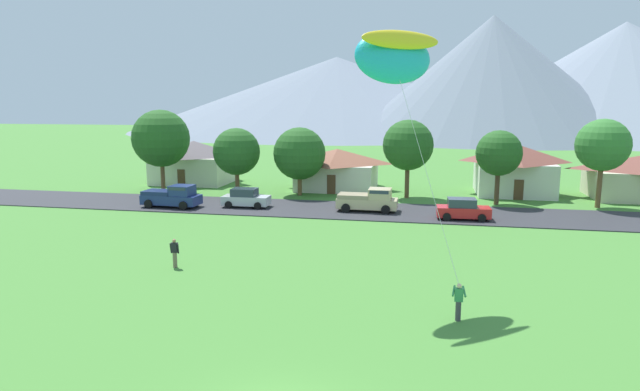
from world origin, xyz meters
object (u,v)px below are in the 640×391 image
(watcher_person, at_px, (175,253))
(kite_flyer_with_kite, at_px, (395,58))
(house_leftmost, at_px, (514,168))
(tree_left_of_center, at_px, (499,153))
(tree_right_of_center, at_px, (300,154))
(parked_car_silver_mid_west, at_px, (246,198))
(tree_near_left, at_px, (161,138))
(pickup_truck_navy_east_side, at_px, (173,196))
(parked_car_red_mid_east, at_px, (463,209))
(pickup_truck_sand_west_side, at_px, (369,200))
(tree_far_right, at_px, (603,145))
(house_left_center, at_px, (337,168))
(tree_center, at_px, (236,152))
(house_right_center, at_px, (194,161))
(tree_near_right, at_px, (408,145))

(watcher_person, bearing_deg, kite_flyer_with_kite, -5.68)
(house_leftmost, xyz_separation_m, watcher_person, (-22.80, -30.52, -1.82))
(tree_left_of_center, xyz_separation_m, tree_right_of_center, (-19.14, 1.38, -0.51))
(kite_flyer_with_kite, bearing_deg, parked_car_silver_mid_west, 126.80)
(tree_near_left, xyz_separation_m, pickup_truck_navy_east_side, (4.86, -7.56, -4.63))
(tree_right_of_center, xyz_separation_m, parked_car_red_mid_east, (15.66, -8.92, -3.40))
(pickup_truck_sand_west_side, bearing_deg, tree_near_left, 165.16)
(house_leftmost, height_order, tree_far_right, tree_far_right)
(pickup_truck_navy_east_side, bearing_deg, tree_left_of_center, 14.44)
(house_left_center, height_order, parked_car_silver_mid_west, house_left_center)
(tree_near_left, relative_size, watcher_person, 5.17)
(tree_center, height_order, watcher_person, tree_center)
(tree_near_left, relative_size, tree_left_of_center, 1.26)
(parked_car_red_mid_east, relative_size, watcher_person, 2.55)
(tree_right_of_center, relative_size, tree_far_right, 0.87)
(house_leftmost, xyz_separation_m, pickup_truck_navy_east_side, (-31.16, -14.02, -1.63))
(house_left_center, xyz_separation_m, kite_flyer_with_kite, (8.02, -31.59, 9.16))
(pickup_truck_navy_east_side, bearing_deg, house_leftmost, 24.22)
(tree_near_left, relative_size, tree_center, 1.27)
(house_leftmost, xyz_separation_m, house_right_center, (-35.80, 0.92, -0.13))
(tree_left_of_center, relative_size, tree_right_of_center, 0.99)
(house_right_center, distance_m, tree_near_left, 8.02)
(house_right_center, bearing_deg, tree_left_of_center, -12.69)
(house_left_center, bearing_deg, tree_right_of_center, -120.89)
(house_right_center, xyz_separation_m, parked_car_red_mid_east, (29.94, -15.06, -1.69))
(house_leftmost, height_order, watcher_person, house_leftmost)
(house_leftmost, xyz_separation_m, parked_car_red_mid_east, (-5.86, -14.14, -1.83))
(kite_flyer_with_kite, bearing_deg, parked_car_red_mid_east, 75.32)
(house_right_center, height_order, tree_near_right, tree_near_right)
(parked_car_silver_mid_west, xyz_separation_m, parked_car_red_mid_east, (18.87, -1.46, 0.00))
(house_left_center, relative_size, tree_near_right, 1.15)
(tree_near_right, distance_m, pickup_truck_sand_west_side, 9.30)
(parked_car_red_mid_east, distance_m, pickup_truck_navy_east_side, 25.30)
(tree_near_right, distance_m, parked_car_silver_mid_west, 16.76)
(parked_car_red_mid_east, xyz_separation_m, pickup_truck_navy_east_side, (-25.30, 0.13, 0.19))
(pickup_truck_navy_east_side, bearing_deg, tree_center, 67.89)
(tree_near_left, distance_m, tree_right_of_center, 14.62)
(house_right_center, distance_m, pickup_truck_navy_east_side, 15.71)
(house_leftmost, distance_m, pickup_truck_sand_west_side, 18.50)
(tree_left_of_center, xyz_separation_m, pickup_truck_navy_east_side, (-28.77, -7.41, -3.72))
(parked_car_red_mid_east, bearing_deg, tree_near_right, 116.96)
(kite_flyer_with_kite, bearing_deg, tree_left_of_center, 72.17)
(pickup_truck_navy_east_side, height_order, watcher_person, pickup_truck_navy_east_side)
(tree_center, xyz_separation_m, parked_car_silver_mid_west, (3.20, -6.61, -3.56))
(parked_car_silver_mid_west, xyz_separation_m, watcher_person, (1.93, -17.83, 0.01))
(tree_left_of_center, distance_m, watcher_person, 31.68)
(house_left_center, height_order, pickup_truck_sand_west_side, house_left_center)
(house_right_center, relative_size, pickup_truck_navy_east_side, 1.74)
(tree_center, relative_size, kite_flyer_with_kite, 0.53)
(tree_left_of_center, height_order, pickup_truck_sand_west_side, tree_left_of_center)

